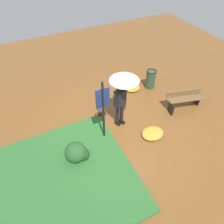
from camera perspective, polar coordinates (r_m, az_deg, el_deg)
name	(u,v)px	position (r m, az deg, el deg)	size (l,w,h in m)	color
ground_plane	(119,128)	(7.70, 1.97, -4.34)	(18.00, 18.00, 0.00)	brown
grass_verge	(50,185)	(6.65, -16.23, -18.17)	(4.80, 4.00, 0.05)	#2D662D
person_with_umbrella	(122,88)	(6.89, 2.81, 6.37)	(0.96, 0.96, 2.04)	black
info_sign_post	(103,105)	(6.42, -2.44, 1.91)	(0.44, 0.07, 2.30)	black
handbag	(102,112)	(8.11, -2.76, -0.07)	(0.33, 0.21, 0.37)	#4C3323
park_bench	(185,99)	(8.71, 18.88, 3.25)	(1.43, 0.73, 0.75)	black
trash_bin	(151,79)	(9.44, 10.29, 8.66)	(0.42, 0.42, 0.83)	#2D5138
shrub_cluster	(77,153)	(6.76, -9.34, -10.69)	(0.74, 0.67, 0.61)	#285628
leaf_pile_near_person	(153,133)	(7.55, 10.80, -5.62)	(0.79, 0.63, 0.17)	gold
leaf_pile_by_bench	(132,88)	(9.40, 5.50, 6.47)	(0.70, 0.56, 0.15)	#C68428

